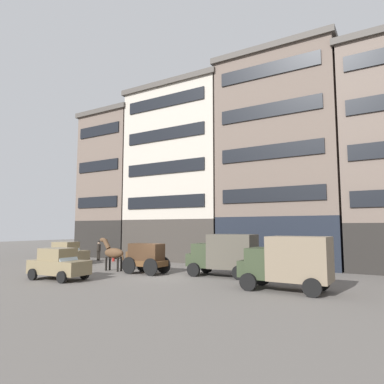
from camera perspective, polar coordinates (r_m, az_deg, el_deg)
ground_plane at (r=22.28m, az=-5.56°, el=-13.74°), size 120.00×120.00×0.00m
building_far_left at (r=39.15m, az=-11.86°, el=1.22°), size 7.06×7.11×15.55m
building_center_left at (r=34.15m, az=-1.38°, el=3.15°), size 10.45×7.11×16.76m
building_center_right at (r=30.21m, az=14.74°, el=5.26°), size 9.99×7.11×17.51m
cargo_wagon at (r=23.46m, az=-7.70°, el=-10.50°), size 2.90×1.50×1.98m
draft_horse at (r=25.39m, az=-12.99°, el=-9.77°), size 2.34×0.60×2.30m
delivery_truck_near at (r=17.61m, az=15.55°, el=-10.99°), size 4.37×2.18×2.62m
delivery_truck_far at (r=22.04m, az=5.31°, el=-10.11°), size 4.44×2.33×2.62m
sedan_dark at (r=31.36m, az=-20.11°, el=-9.45°), size 3.83×2.13×1.83m
sedan_light at (r=22.13m, az=-21.25°, el=-11.05°), size 3.78×2.02×1.83m
pedestrian_officer at (r=33.55m, az=-15.23°, el=-9.23°), size 0.50×0.50×1.79m
fire_hydrant_curbside at (r=32.40m, az=-12.90°, el=-10.39°), size 0.24×0.24×0.83m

